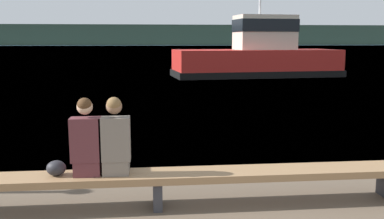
{
  "coord_description": "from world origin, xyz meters",
  "views": [
    {
      "loc": [
        -1.04,
        -2.0,
        2.22
      ],
      "look_at": [
        -0.16,
        6.48,
        0.82
      ],
      "focal_mm": 40.0,
      "sensor_mm": 36.0,
      "label": 1
    }
  ],
  "objects_px": {
    "person_right": "(115,141)",
    "tugboat_red": "(258,57)",
    "bench_main": "(157,179)",
    "person_left": "(86,142)",
    "shopping_bag": "(56,168)"
  },
  "relations": [
    {
      "from": "bench_main",
      "to": "shopping_bag",
      "type": "relative_size",
      "value": 28.7
    },
    {
      "from": "bench_main",
      "to": "person_left",
      "type": "relative_size",
      "value": 6.96
    },
    {
      "from": "person_right",
      "to": "tugboat_red",
      "type": "xyz_separation_m",
      "value": [
        7.14,
        20.17,
        0.24
      ]
    },
    {
      "from": "shopping_bag",
      "to": "tugboat_red",
      "type": "relative_size",
      "value": 0.02
    },
    {
      "from": "bench_main",
      "to": "person_left",
      "type": "height_order",
      "value": "person_left"
    },
    {
      "from": "person_right",
      "to": "tugboat_red",
      "type": "height_order",
      "value": "tugboat_red"
    },
    {
      "from": "bench_main",
      "to": "tugboat_red",
      "type": "relative_size",
      "value": 0.68
    },
    {
      "from": "bench_main",
      "to": "tugboat_red",
      "type": "bearing_deg",
      "value": 71.88
    },
    {
      "from": "bench_main",
      "to": "tugboat_red",
      "type": "height_order",
      "value": "tugboat_red"
    },
    {
      "from": "bench_main",
      "to": "person_right",
      "type": "bearing_deg",
      "value": 179.31
    },
    {
      "from": "person_left",
      "to": "tugboat_red",
      "type": "relative_size",
      "value": 0.1
    },
    {
      "from": "person_right",
      "to": "shopping_bag",
      "type": "relative_size",
      "value": 4.14
    },
    {
      "from": "person_right",
      "to": "tugboat_red",
      "type": "bearing_deg",
      "value": 70.5
    },
    {
      "from": "person_left",
      "to": "bench_main",
      "type": "bearing_deg",
      "value": -0.43
    },
    {
      "from": "bench_main",
      "to": "person_right",
      "type": "distance_m",
      "value": 0.75
    }
  ]
}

